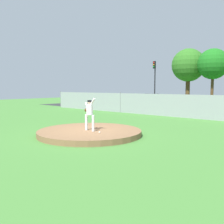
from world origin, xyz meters
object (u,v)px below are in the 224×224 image
Objects in this scene: parked_car_teal at (147,102)px; parked_car_red at (178,103)px; baseball at (99,132)px; traffic_light_near at (155,76)px; parked_car_burgundy at (112,101)px; pitcher_youth at (89,112)px.

parked_car_red is at bearing 8.05° from parked_car_teal.
traffic_light_near is (-8.93, 19.06, 3.51)m from baseball.
parked_car_red is at bearing -36.56° from traffic_light_near.
baseball is 0.02× the size of parked_car_burgundy.
parked_car_teal is (-3.40, -0.48, 0.01)m from parked_car_red.
parked_car_teal is at bearing 115.81° from baseball.
pitcher_youth reaches higher than parked_car_burgundy.
baseball is 0.02× the size of parked_car_teal.
parked_car_red is at bearing 6.40° from parked_car_burgundy.
pitcher_youth is 15.87m from parked_car_teal.
parked_car_teal is (4.72, 0.43, 0.03)m from parked_car_burgundy.
traffic_light_near is (-8.10, 18.91, 2.61)m from pitcher_youth.
traffic_light_near is (-1.81, 4.34, 3.00)m from parked_car_teal.
pitcher_youth is 1.24m from baseball.
baseball is 0.01× the size of traffic_light_near.
parked_car_burgundy reaches higher than baseball.
baseball is at bearing -10.00° from pitcher_youth.
pitcher_youth reaches higher than parked_car_red.
parked_car_teal reaches higher than baseball.
baseball is at bearing -76.25° from parked_car_red.
parked_car_burgundy is 0.86× the size of traffic_light_near.
parked_car_burgundy is at bearing 127.88° from pitcher_youth.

